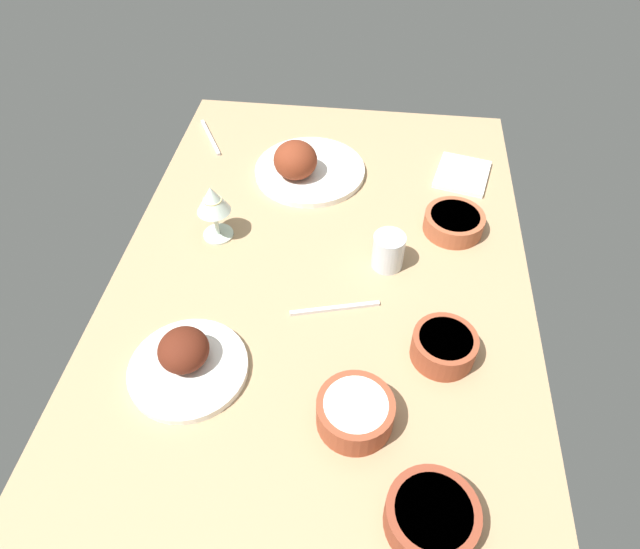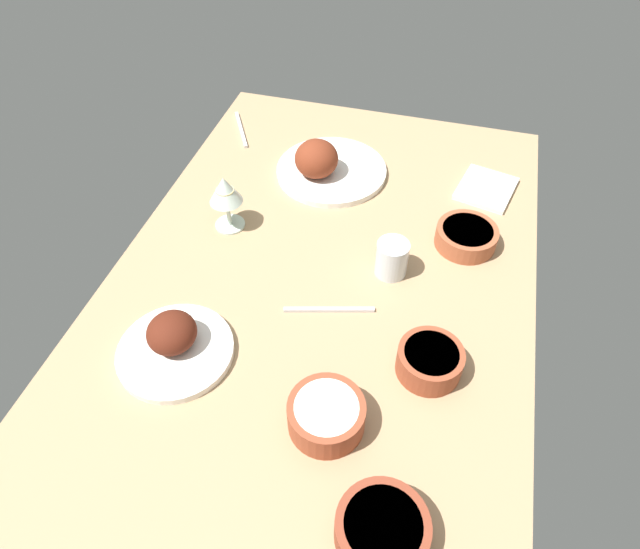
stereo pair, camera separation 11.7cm
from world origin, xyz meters
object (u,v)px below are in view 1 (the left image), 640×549
at_px(bowl_soup, 444,346).
at_px(fork_loose, 210,137).
at_px(bowl_pasta, 431,516).
at_px(wine_glass, 212,202).
at_px(spoon_loose, 335,308).
at_px(bowl_cream, 355,412).
at_px(plate_far_side, 303,166).
at_px(bowl_sauce, 454,222).
at_px(water_tumbler, 388,251).
at_px(plate_near_viewer, 186,360).
at_px(folded_napkin, 462,174).

relative_size(bowl_soup, fork_loose, 0.68).
bearing_deg(bowl_pasta, wine_glass, -141.03).
relative_size(bowl_pasta, spoon_loose, 0.76).
distance_m(wine_glass, fork_loose, 0.41).
bearing_deg(bowl_cream, plate_far_side, -164.67).
height_order(bowl_pasta, spoon_loose, bowl_pasta).
bearing_deg(bowl_sauce, spoon_loose, -42.43).
bearing_deg(plate_far_side, bowl_cream, 15.33).
bearing_deg(spoon_loose, fork_loose, -69.72).
bearing_deg(plate_far_side, fork_loose, -115.87).
distance_m(water_tumbler, spoon_loose, 0.18).
xyz_separation_m(bowl_soup, water_tumbler, (-0.23, -0.11, 0.01)).
distance_m(wine_glass, water_tumbler, 0.40).
height_order(bowl_pasta, fork_loose, bowl_pasta).
xyz_separation_m(plate_near_viewer, wine_glass, (-0.36, -0.03, 0.07)).
bearing_deg(water_tumbler, bowl_pasta, 8.98).
height_order(bowl_soup, fork_loose, bowl_soup).
relative_size(plate_far_side, bowl_pasta, 2.02).
distance_m(bowl_pasta, wine_glass, 0.76).
xyz_separation_m(plate_far_side, bowl_cream, (0.68, 0.19, 0.00)).
bearing_deg(wine_glass, fork_loose, -162.74).
relative_size(bowl_soup, water_tumbler, 1.48).
xyz_separation_m(bowl_sauce, wine_glass, (0.08, -0.54, 0.07)).
relative_size(plate_near_viewer, spoon_loose, 1.20).
height_order(bowl_cream, folded_napkin, bowl_cream).
relative_size(water_tumbler, folded_napkin, 0.55).
bearing_deg(plate_far_side, wine_glass, -33.96).
distance_m(bowl_pasta, spoon_loose, 0.44).
bearing_deg(fork_loose, water_tumbler, 20.27).
xyz_separation_m(bowl_pasta, fork_loose, (-0.98, -0.60, -0.03)).
xyz_separation_m(bowl_cream, spoon_loose, (-0.25, -0.06, -0.03)).
xyz_separation_m(plate_near_viewer, fork_loose, (-0.75, -0.15, -0.02)).
xyz_separation_m(bowl_soup, bowl_cream, (0.16, -0.16, 0.00)).
relative_size(plate_near_viewer, folded_napkin, 1.49).
height_order(bowl_cream, water_tumbler, water_tumbler).
xyz_separation_m(plate_near_viewer, bowl_sauce, (-0.45, 0.51, -0.00)).
xyz_separation_m(wine_glass, folded_napkin, (-0.29, 0.58, -0.09)).
height_order(plate_near_viewer, wine_glass, wine_glass).
bearing_deg(folded_napkin, water_tumbler, -28.09).
xyz_separation_m(bowl_sauce, fork_loose, (-0.30, -0.66, -0.02)).
distance_m(fork_loose, spoon_loose, 0.71).
distance_m(plate_near_viewer, plate_far_side, 0.62).
bearing_deg(spoon_loose, bowl_soup, 142.37).
distance_m(bowl_sauce, fork_loose, 0.73).
bearing_deg(bowl_pasta, folded_napkin, 173.81).
height_order(plate_far_side, water_tumbler, plate_far_side).
height_order(bowl_soup, bowl_sauce, bowl_soup).
bearing_deg(bowl_sauce, fork_loose, -114.43).
bearing_deg(bowl_cream, wine_glass, -141.01).
relative_size(bowl_soup, bowl_pasta, 0.86).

